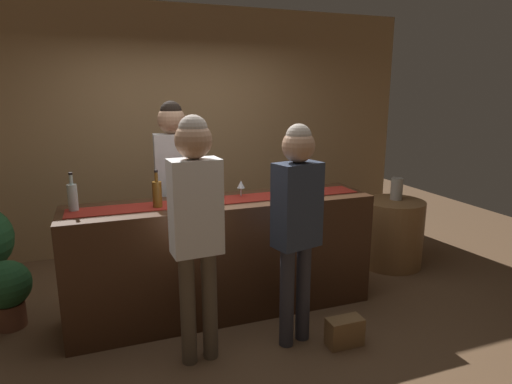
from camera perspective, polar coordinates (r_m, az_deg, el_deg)
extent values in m
plane|color=brown|center=(4.02, -4.15, -15.21)|extent=(10.00, 10.00, 0.00)
cube|color=tan|center=(5.42, -10.04, 8.10)|extent=(6.00, 0.12, 2.90)
cube|color=#3D2314|center=(3.81, -4.28, -8.51)|extent=(2.60, 0.60, 1.01)
cube|color=maroon|center=(3.65, -4.42, -1.09)|extent=(2.47, 0.28, 0.01)
cylinder|color=brown|center=(3.49, -12.93, -0.35)|extent=(0.07, 0.07, 0.21)
cylinder|color=brown|center=(3.46, -13.05, 1.95)|extent=(0.03, 0.03, 0.08)
cylinder|color=black|center=(3.45, -13.09, 2.70)|extent=(0.03, 0.03, 0.02)
cylinder|color=#B2C6C1|center=(3.59, -23.06, -0.71)|extent=(0.07, 0.07, 0.21)
cylinder|color=#B2C6C1|center=(3.56, -23.26, 1.52)|extent=(0.03, 0.03, 0.08)
cylinder|color=black|center=(3.55, -23.33, 2.25)|extent=(0.03, 0.03, 0.02)
cylinder|color=silver|center=(3.78, -1.99, -0.60)|extent=(0.06, 0.06, 0.00)
cylinder|color=silver|center=(3.77, -1.99, -0.01)|extent=(0.01, 0.01, 0.08)
cone|color=silver|center=(3.75, -2.00, 1.03)|extent=(0.07, 0.07, 0.06)
cylinder|color=silver|center=(3.53, -5.77, -1.66)|extent=(0.06, 0.06, 0.00)
cylinder|color=silver|center=(3.52, -5.79, -1.03)|extent=(0.01, 0.01, 0.08)
cone|color=silver|center=(3.50, -5.81, 0.08)|extent=(0.07, 0.07, 0.06)
cylinder|color=#26262B|center=(4.31, -9.34, -7.12)|extent=(0.11, 0.11, 0.85)
cylinder|color=#26262B|center=(4.30, -11.47, -7.29)|extent=(0.11, 0.11, 0.85)
cube|color=white|center=(4.11, -10.84, 2.86)|extent=(0.35, 0.22, 0.68)
sphere|color=tan|center=(4.05, -11.13, 9.36)|extent=(0.26, 0.26, 0.26)
sphere|color=black|center=(4.05, -11.18, 10.35)|extent=(0.20, 0.20, 0.20)
cylinder|color=#33333D|center=(3.36, 4.10, -13.71)|extent=(0.11, 0.11, 0.79)
cylinder|color=#33333D|center=(3.45, 6.25, -12.99)|extent=(0.11, 0.11, 0.79)
cube|color=#2D384C|center=(3.15, 5.46, -1.75)|extent=(0.38, 0.28, 0.63)
sphere|color=tan|center=(3.07, 5.63, 6.06)|extent=(0.24, 0.24, 0.24)
sphere|color=#AD9E8E|center=(3.06, 5.66, 7.28)|extent=(0.18, 0.18, 0.18)
cylinder|color=brown|center=(3.18, -8.99, -15.10)|extent=(0.11, 0.11, 0.83)
cylinder|color=brown|center=(3.22, -6.14, -14.65)|extent=(0.11, 0.11, 0.83)
cube|color=white|center=(2.93, -7.99, -1.99)|extent=(0.35, 0.22, 0.65)
sphere|color=tan|center=(2.84, -8.28, 6.80)|extent=(0.25, 0.25, 0.25)
sphere|color=#AD9E8E|center=(2.84, -8.32, 8.17)|extent=(0.19, 0.19, 0.19)
cylinder|color=olive|center=(5.06, 17.47, -5.17)|extent=(0.68, 0.68, 0.74)
cylinder|color=#A8A399|center=(5.01, 18.09, 0.40)|extent=(0.13, 0.13, 0.24)
cylinder|color=brown|center=(4.24, -29.72, -13.90)|extent=(0.24, 0.24, 0.21)
sphere|color=#23562D|center=(4.13, -30.15, -10.51)|extent=(0.39, 0.39, 0.39)
cube|color=olive|center=(3.55, 11.63, -17.65)|extent=(0.28, 0.14, 0.22)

